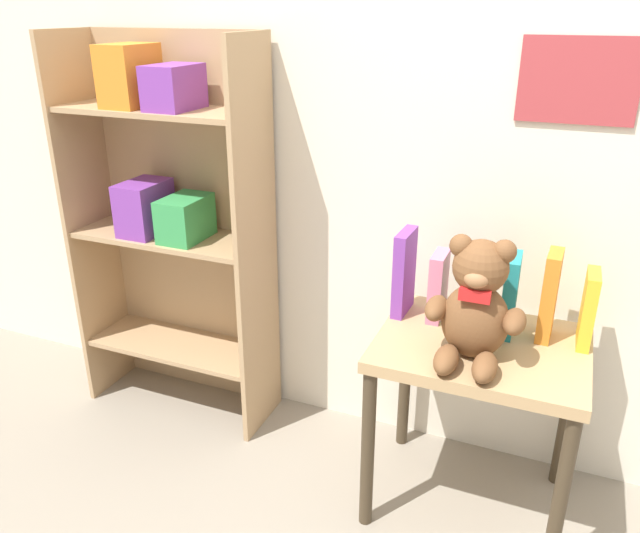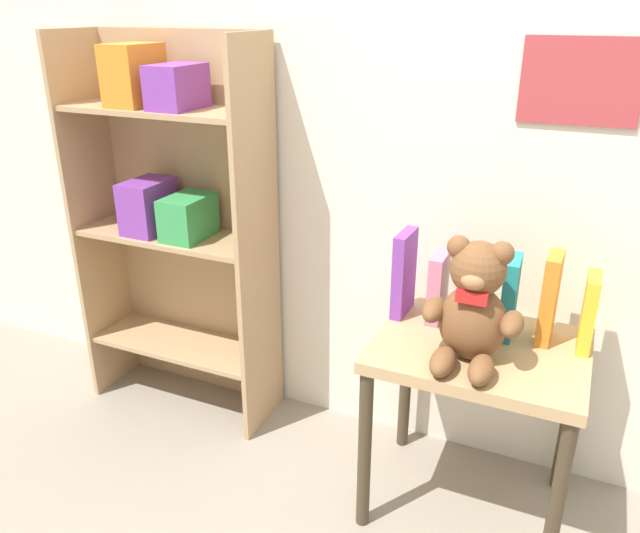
{
  "view_description": "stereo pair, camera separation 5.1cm",
  "coord_description": "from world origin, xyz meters",
  "views": [
    {
      "loc": [
        0.44,
        -0.65,
        1.47
      ],
      "look_at": [
        -0.26,
        1.02,
        0.71
      ],
      "focal_mm": 35.0,
      "sensor_mm": 36.0,
      "label": 1
    },
    {
      "loc": [
        0.48,
        -0.63,
        1.47
      ],
      "look_at": [
        -0.26,
        1.02,
        0.71
      ],
      "focal_mm": 35.0,
      "sensor_mm": 36.0,
      "label": 2
    }
  ],
  "objects": [
    {
      "name": "book_standing_orange",
      "position": [
        0.43,
        1.07,
        0.71
      ],
      "size": [
        0.04,
        0.11,
        0.26
      ],
      "primitive_type": "cube",
      "rotation": [
        0.0,
        0.0,
        -0.04
      ],
      "color": "orange",
      "rests_on": "display_table"
    },
    {
      "name": "display_table",
      "position": [
        0.27,
        0.97,
        0.49
      ],
      "size": [
        0.59,
        0.47,
        0.58
      ],
      "color": "tan",
      "rests_on": "ground_plane"
    },
    {
      "name": "book_standing_yellow",
      "position": [
        0.53,
        1.07,
        0.69
      ],
      "size": [
        0.04,
        0.12,
        0.22
      ],
      "primitive_type": "cube",
      "rotation": [
        0.0,
        0.0,
        0.02
      ],
      "color": "gold",
      "rests_on": "display_table"
    },
    {
      "name": "wall_back",
      "position": [
        0.0,
        1.28,
        1.25
      ],
      "size": [
        4.8,
        0.07,
        2.5
      ],
      "color": "silver",
      "rests_on": "ground_plane"
    },
    {
      "name": "book_standing_teal",
      "position": [
        0.32,
        1.06,
        0.7
      ],
      "size": [
        0.04,
        0.13,
        0.24
      ],
      "primitive_type": "cube",
      "rotation": [
        0.0,
        0.0,
        0.04
      ],
      "color": "teal",
      "rests_on": "display_table"
    },
    {
      "name": "book_standing_pink",
      "position": [
        0.11,
        1.07,
        0.68
      ],
      "size": [
        0.04,
        0.12,
        0.21
      ],
      "primitive_type": "cube",
      "rotation": [
        0.0,
        0.0,
        0.01
      ],
      "color": "#D17093",
      "rests_on": "display_table"
    },
    {
      "name": "book_standing_green",
      "position": [
        0.21,
        1.06,
        0.7
      ],
      "size": [
        0.03,
        0.11,
        0.23
      ],
      "primitive_type": "cube",
      "rotation": [
        0.0,
        0.0,
        0.03
      ],
      "color": "#33934C",
      "rests_on": "display_table"
    },
    {
      "name": "bookshelf_side",
      "position": [
        -0.88,
        1.13,
        0.79
      ],
      "size": [
        0.72,
        0.28,
        1.4
      ],
      "color": "tan",
      "rests_on": "ground_plane"
    },
    {
      "name": "teddy_bear",
      "position": [
        0.25,
        0.87,
        0.74
      ],
      "size": [
        0.26,
        0.24,
        0.35
      ],
      "color": "brown",
      "rests_on": "display_table"
    },
    {
      "name": "book_standing_purple",
      "position": [
        0.0,
        1.07,
        0.71
      ],
      "size": [
        0.04,
        0.13,
        0.27
      ],
      "primitive_type": "cube",
      "rotation": [
        0.0,
        0.0,
        -0.03
      ],
      "color": "purple",
      "rests_on": "display_table"
    }
  ]
}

